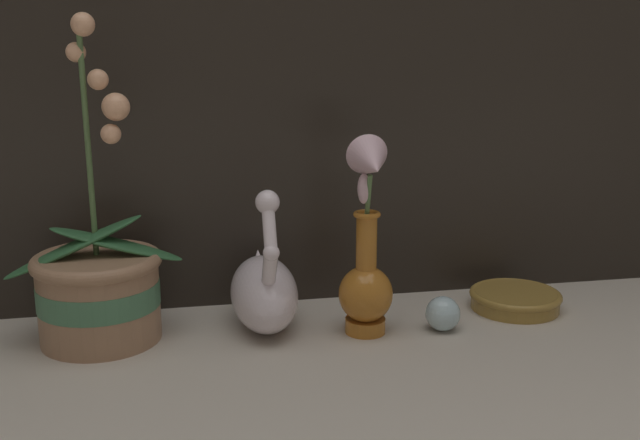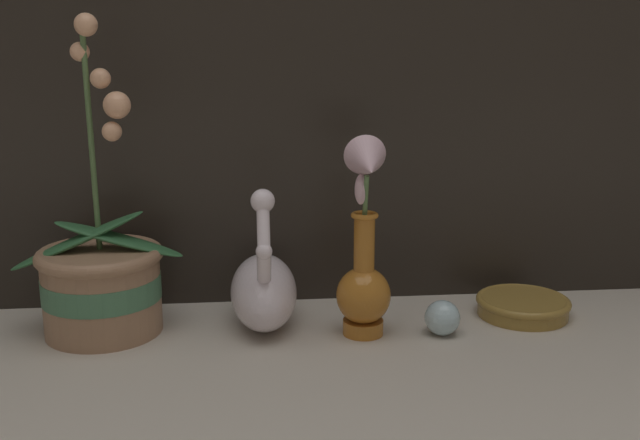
{
  "view_description": "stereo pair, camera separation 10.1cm",
  "coord_description": "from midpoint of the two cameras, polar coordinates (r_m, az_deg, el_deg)",
  "views": [
    {
      "loc": [
        -0.19,
        -0.95,
        0.43
      ],
      "look_at": [
        0.01,
        0.11,
        0.16
      ],
      "focal_mm": 42.0,
      "sensor_mm": 36.0,
      "label": 1
    },
    {
      "loc": [
        -0.09,
        -0.97,
        0.43
      ],
      "look_at": [
        0.01,
        0.11,
        0.16
      ],
      "focal_mm": 42.0,
      "sensor_mm": 36.0,
      "label": 2
    }
  ],
  "objects": [
    {
      "name": "ground_plane",
      "position": [
        1.06,
        2.76,
        -10.08
      ],
      "size": [
        2.8,
        2.8,
        0.0
      ],
      "primitive_type": "plane",
      "color": "#BCB2A3"
    },
    {
      "name": "orchid_potted_plant",
      "position": [
        1.13,
        -13.88,
        -4.4
      ],
      "size": [
        0.25,
        0.18,
        0.46
      ],
      "color": "#9E7556",
      "rests_on": "ground_plane"
    },
    {
      "name": "amber_dish",
      "position": [
        1.24,
        17.49,
        -6.23
      ],
      "size": [
        0.15,
        0.15,
        0.03
      ],
      "color": "olive",
      "rests_on": "ground_plane"
    },
    {
      "name": "glass_sphere",
      "position": [
        1.13,
        11.87,
        -7.35
      ],
      "size": [
        0.05,
        0.05,
        0.05
      ],
      "color": "silver",
      "rests_on": "ground_plane"
    },
    {
      "name": "swan_figurine",
      "position": [
        1.13,
        -1.77,
        -5.21
      ],
      "size": [
        0.1,
        0.21,
        0.23
      ],
      "color": "white",
      "rests_on": "ground_plane"
    },
    {
      "name": "blue_vase",
      "position": [
        1.08,
        6.1,
        -3.15
      ],
      "size": [
        0.08,
        0.1,
        0.3
      ],
      "color": "#B26B23",
      "rests_on": "ground_plane"
    }
  ]
}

